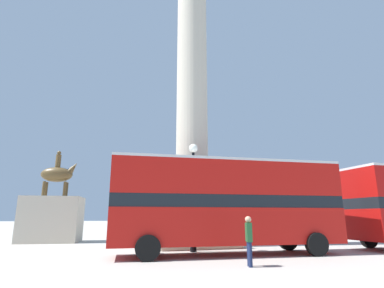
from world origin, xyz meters
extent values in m
plane|color=#ADA89E|center=(0.00, 0.00, 0.00)|extent=(200.00, 200.00, 0.00)
cube|color=#BCB29E|center=(0.00, 0.00, 0.51)|extent=(4.48, 4.48, 1.03)
cube|color=#BCB29E|center=(0.00, 0.00, 1.54)|extent=(3.23, 3.23, 1.03)
cube|color=#BCB29E|center=(0.00, 0.00, 2.57)|extent=(1.97, 1.97, 1.03)
cylinder|color=#BCB29E|center=(0.00, 0.00, 12.04)|extent=(2.01, 2.01, 17.90)
cube|color=#B7140F|center=(0.39, -4.44, 1.28)|extent=(10.66, 3.22, 1.57)
cube|color=black|center=(0.39, -4.44, 2.34)|extent=(10.66, 3.17, 0.55)
cube|color=#B7140F|center=(0.39, -4.44, 3.38)|extent=(10.66, 3.22, 1.52)
cube|color=silver|center=(0.39, -4.44, 4.19)|extent=(10.66, 3.22, 0.12)
cylinder|color=black|center=(4.15, -3.48, 0.50)|extent=(1.02, 0.37, 1.00)
cylinder|color=black|center=(3.97, -5.94, 0.50)|extent=(1.02, 0.37, 1.00)
cylinder|color=black|center=(-3.19, -2.95, 0.50)|extent=(1.02, 0.37, 1.00)
cylinder|color=black|center=(-3.37, -5.41, 0.50)|extent=(1.02, 0.37, 1.00)
cylinder|color=black|center=(9.12, -3.74, 0.50)|extent=(1.00, 0.31, 1.00)
cube|color=#BCB29E|center=(-8.42, 5.17, 1.50)|extent=(3.99, 3.05, 3.00)
ellipsoid|color=brown|center=(-8.42, 5.17, 4.55)|extent=(2.22, 1.27, 1.04)
cone|color=brown|center=(-7.41, 5.05, 5.02)|extent=(1.06, 0.68, 1.09)
cylinder|color=brown|center=(-8.42, 5.17, 5.52)|extent=(0.36, 0.36, 0.90)
sphere|color=brown|center=(-8.42, 5.17, 6.11)|extent=(0.28, 0.28, 0.28)
cylinder|color=brown|center=(-7.71, 5.37, 3.52)|extent=(0.20, 0.20, 1.03)
cylinder|color=brown|center=(-7.77, 4.81, 3.52)|extent=(0.20, 0.20, 1.03)
cylinder|color=brown|center=(-9.06, 5.53, 3.52)|extent=(0.20, 0.20, 1.03)
cylinder|color=brown|center=(-9.12, 4.96, 3.52)|extent=(0.20, 0.20, 1.03)
cylinder|color=black|center=(-0.78, -2.90, 0.20)|extent=(0.31, 0.31, 0.40)
cylinder|color=black|center=(-0.78, -2.90, 2.47)|extent=(0.14, 0.14, 4.95)
sphere|color=white|center=(-0.78, -2.90, 5.18)|extent=(0.46, 0.46, 0.46)
cylinder|color=#192347|center=(-0.09, -7.49, 0.41)|extent=(0.14, 0.14, 0.83)
cylinder|color=#192347|center=(-0.16, -7.72, 0.41)|extent=(0.14, 0.14, 0.83)
cube|color=#1E4C28|center=(-0.13, -7.60, 1.15)|extent=(0.30, 0.48, 0.65)
sphere|color=tan|center=(-0.13, -7.60, 1.59)|extent=(0.22, 0.22, 0.22)
camera|label=1|loc=(-5.15, -17.63, 1.71)|focal=28.00mm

